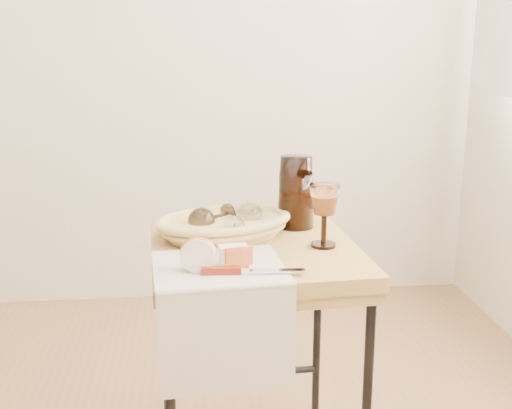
{
  "coord_description": "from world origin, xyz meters",
  "views": [
    {
      "loc": [
        0.48,
        -1.13,
        1.21
      ],
      "look_at": [
        0.65,
        0.44,
        0.8
      ],
      "focal_mm": 45.33,
      "sensor_mm": 36.0,
      "label": 1
    }
  ],
  "objects": [
    {
      "name": "goblet_lying_b",
      "position": [
        0.63,
        0.54,
        0.73
      ],
      "size": [
        0.13,
        0.15,
        0.08
      ],
      "primitive_type": null,
      "rotation": [
        0.0,
        0.0,
        1.09
      ],
      "color": "white",
      "rests_on": "bread_basket"
    },
    {
      "name": "table_knife",
      "position": [
        0.61,
        0.25,
        0.69
      ],
      "size": [
        0.24,
        0.04,
        0.02
      ],
      "primitive_type": null,
      "rotation": [
        0.0,
        0.0,
        -0.07
      ],
      "color": "silver",
      "rests_on": "tea_towel"
    },
    {
      "name": "pitcher",
      "position": [
        0.79,
        0.63,
        0.78
      ],
      "size": [
        0.22,
        0.27,
        0.25
      ],
      "primitive_type": null,
      "rotation": [
        0.0,
        0.0,
        -0.4
      ],
      "color": "black",
      "rests_on": "side_table"
    },
    {
      "name": "goblet_lying_a",
      "position": [
        0.55,
        0.58,
        0.73
      ],
      "size": [
        0.14,
        0.14,
        0.07
      ],
      "primitive_type": null,
      "rotation": [
        0.0,
        0.0,
        3.9
      ],
      "color": "brown",
      "rests_on": "bread_basket"
    },
    {
      "name": "bread_basket",
      "position": [
        0.58,
        0.56,
        0.71
      ],
      "size": [
        0.39,
        0.32,
        0.05
      ],
      "primitive_type": null,
      "rotation": [
        0.0,
        0.0,
        0.31
      ],
      "color": "tan",
      "rests_on": "side_table"
    },
    {
      "name": "wall_back",
      "position": [
        0.0,
        1.8,
        1.35
      ],
      "size": [
        3.6,
        0.0,
        2.7
      ],
      "primitive_type": "cube",
      "color": "#C1B49D",
      "rests_on": "ground"
    },
    {
      "name": "tea_towel",
      "position": [
        0.55,
        0.31,
        0.68
      ],
      "size": [
        0.33,
        0.3,
        0.01
      ],
      "primitive_type": "cube",
      "rotation": [
        0.0,
        0.0,
        0.08
      ],
      "color": "silver",
      "rests_on": "side_table"
    },
    {
      "name": "wine_goblet",
      "position": [
        0.83,
        0.44,
        0.76
      ],
      "size": [
        0.08,
        0.08,
        0.17
      ],
      "primitive_type": null,
      "rotation": [
        0.0,
        0.0,
        -0.02
      ],
      "color": "white",
      "rests_on": "side_table"
    },
    {
      "name": "side_table",
      "position": [
        0.65,
        0.46,
        0.34
      ],
      "size": [
        0.56,
        0.56,
        0.68
      ],
      "primitive_type": null,
      "rotation": [
        0.0,
        0.0,
        0.06
      ],
      "color": "brown",
      "rests_on": "floor"
    },
    {
      "name": "apple_half",
      "position": [
        0.5,
        0.29,
        0.72
      ],
      "size": [
        0.09,
        0.05,
        0.08
      ],
      "primitive_type": "ellipsoid",
      "rotation": [
        0.0,
        0.0,
        -0.1
      ],
      "color": "red",
      "rests_on": "tea_towel"
    },
    {
      "name": "apple_wedge",
      "position": [
        0.58,
        0.32,
        0.71
      ],
      "size": [
        0.07,
        0.04,
        0.04
      ],
      "primitive_type": "cube",
      "rotation": [
        0.0,
        0.0,
        0.14
      ],
      "color": "white",
      "rests_on": "tea_towel"
    }
  ]
}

